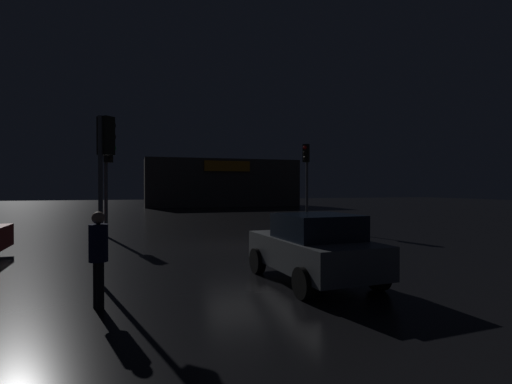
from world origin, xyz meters
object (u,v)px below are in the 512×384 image
object	(u,v)px
traffic_signal_cross_left	(105,155)
pedestrian	(98,252)
store_building	(221,183)
car_far	(314,247)
traffic_signal_main	(107,170)
traffic_signal_opposite	(306,168)

from	to	relation	value
traffic_signal_cross_left	pedestrian	distance (m)	2.74
store_building	car_far	world-z (taller)	store_building
traffic_signal_cross_left	car_far	distance (m)	5.32
store_building	car_far	size ratio (longest dim) A/B	4.56
traffic_signal_main	pedestrian	size ratio (longest dim) A/B	2.43
traffic_signal_opposite	pedestrian	bearing A→B (deg)	-129.03
traffic_signal_main	traffic_signal_opposite	world-z (taller)	traffic_signal_opposite
traffic_signal_main	traffic_signal_cross_left	world-z (taller)	traffic_signal_main
traffic_signal_opposite	pedestrian	size ratio (longest dim) A/B	2.57
store_building	traffic_signal_opposite	distance (m)	26.45
store_building	traffic_signal_main	distance (m)	29.25
traffic_signal_main	car_far	distance (m)	11.80
pedestrian	traffic_signal_cross_left	bearing A→B (deg)	90.67
pedestrian	store_building	bearing A→B (deg)	74.88
traffic_signal_opposite	car_far	world-z (taller)	traffic_signal_opposite
traffic_signal_opposite	traffic_signal_main	bearing A→B (deg)	-176.07
traffic_signal_main	car_far	world-z (taller)	traffic_signal_main
store_building	traffic_signal_main	bearing A→B (deg)	-111.96
traffic_signal_opposite	traffic_signal_cross_left	world-z (taller)	traffic_signal_opposite
traffic_signal_opposite	traffic_signal_cross_left	distance (m)	13.64
traffic_signal_opposite	pedestrian	xyz separation A→B (m)	(-9.49, -11.71, -2.25)
traffic_signal_main	pedestrian	world-z (taller)	traffic_signal_main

